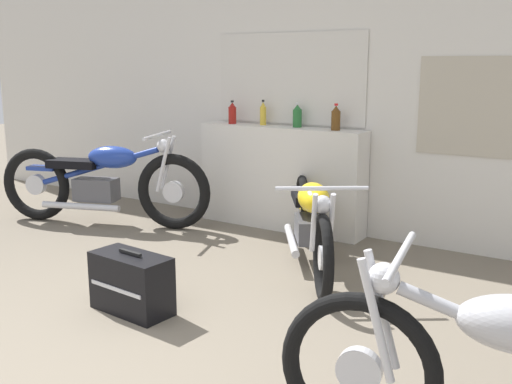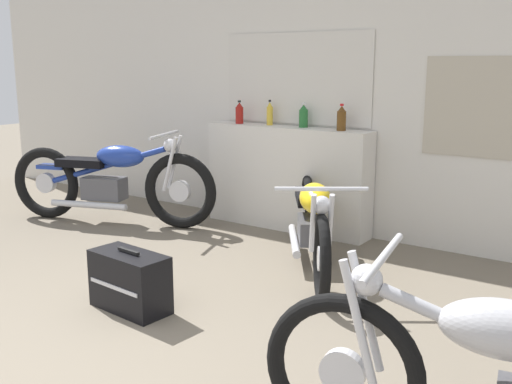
# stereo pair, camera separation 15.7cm
# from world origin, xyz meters

# --- Properties ---
(wall_back) EXTENTS (10.00, 0.07, 2.80)m
(wall_back) POSITION_xyz_m (0.00, 3.67, 1.40)
(wall_back) COLOR silver
(wall_back) RESTS_ON ground_plane
(sill_counter) EXTENTS (1.72, 0.28, 1.00)m
(sill_counter) POSITION_xyz_m (-0.45, 3.50, 0.50)
(sill_counter) COLOR silver
(sill_counter) RESTS_ON ground_plane
(bottle_leftmost) EXTENTS (0.08, 0.08, 0.23)m
(bottle_leftmost) POSITION_xyz_m (-1.01, 3.48, 1.10)
(bottle_leftmost) COLOR maroon
(bottle_leftmost) RESTS_ON sill_counter
(bottle_left_center) EXTENTS (0.06, 0.06, 0.25)m
(bottle_left_center) POSITION_xyz_m (-0.68, 3.54, 1.11)
(bottle_left_center) COLOR gold
(bottle_left_center) RESTS_ON sill_counter
(bottle_center) EXTENTS (0.09, 0.09, 0.23)m
(bottle_center) POSITION_xyz_m (-0.30, 3.54, 1.10)
(bottle_center) COLOR #23662D
(bottle_center) RESTS_ON sill_counter
(bottle_right_center) EXTENTS (0.08, 0.08, 0.24)m
(bottle_right_center) POSITION_xyz_m (0.13, 3.49, 1.11)
(bottle_right_center) COLOR #5B3814
(bottle_right_center) RESTS_ON sill_counter
(motorcycle_yellow) EXTENTS (1.20, 1.71, 0.77)m
(motorcycle_yellow) POSITION_xyz_m (0.34, 2.64, 0.39)
(motorcycle_yellow) COLOR black
(motorcycle_yellow) RESTS_ON ground_plane
(motorcycle_blue) EXTENTS (2.16, 0.93, 0.93)m
(motorcycle_blue) POSITION_xyz_m (-2.01, 2.64, 0.44)
(motorcycle_blue) COLOR black
(motorcycle_blue) RESTS_ON ground_plane
(hard_case_black) EXTENTS (0.57, 0.31, 0.41)m
(hard_case_black) POSITION_xyz_m (-0.22, 1.20, 0.19)
(hard_case_black) COLOR black
(hard_case_black) RESTS_ON ground_plane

